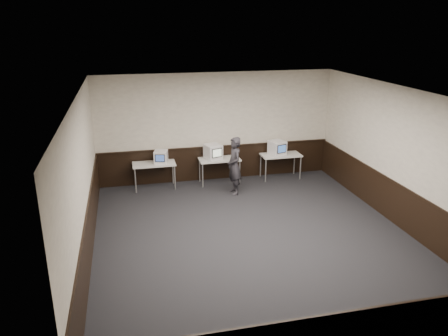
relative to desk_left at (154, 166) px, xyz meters
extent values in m
plane|color=black|center=(1.90, -3.60, -0.68)|extent=(8.00, 8.00, 0.00)
plane|color=white|center=(1.90, -3.60, 2.52)|extent=(8.00, 8.00, 0.00)
plane|color=beige|center=(1.90, 0.40, 0.92)|extent=(7.00, 0.00, 7.00)
plane|color=beige|center=(1.90, -7.60, 0.92)|extent=(7.00, 0.00, 7.00)
plane|color=beige|center=(-1.60, -3.60, 0.92)|extent=(0.00, 8.00, 8.00)
plane|color=beige|center=(5.40, -3.60, 0.92)|extent=(0.00, 8.00, 8.00)
cube|color=black|center=(1.90, 0.38, -0.18)|extent=(6.98, 0.04, 1.00)
cube|color=black|center=(-1.58, -3.60, -0.18)|extent=(0.04, 7.98, 1.00)
cube|color=black|center=(5.38, -3.60, -0.18)|extent=(0.04, 7.98, 1.00)
cube|color=black|center=(1.90, 0.36, 0.34)|extent=(6.98, 0.06, 0.04)
cube|color=silver|center=(0.00, 0.00, 0.05)|extent=(1.20, 0.60, 0.04)
cylinder|color=#999999|center=(-0.55, -0.25, -0.32)|extent=(0.04, 0.04, 0.71)
cylinder|color=#999999|center=(0.55, -0.25, -0.32)|extent=(0.04, 0.04, 0.71)
cylinder|color=#999999|center=(-0.55, 0.25, -0.32)|extent=(0.04, 0.04, 0.71)
cylinder|color=#999999|center=(0.55, 0.25, -0.32)|extent=(0.04, 0.04, 0.71)
cube|color=silver|center=(1.90, 0.00, 0.05)|extent=(1.20, 0.60, 0.04)
cylinder|color=#999999|center=(1.35, -0.25, -0.32)|extent=(0.04, 0.04, 0.71)
cylinder|color=#999999|center=(2.45, -0.25, -0.32)|extent=(0.04, 0.04, 0.71)
cylinder|color=#999999|center=(1.35, 0.25, -0.32)|extent=(0.04, 0.04, 0.71)
cylinder|color=#999999|center=(2.45, 0.25, -0.32)|extent=(0.04, 0.04, 0.71)
cube|color=silver|center=(3.80, 0.00, 0.05)|extent=(1.20, 0.60, 0.04)
cylinder|color=#999999|center=(3.25, -0.25, -0.32)|extent=(0.04, 0.04, 0.71)
cylinder|color=#999999|center=(4.35, -0.25, -0.32)|extent=(0.04, 0.04, 0.71)
cylinder|color=#999999|center=(3.25, 0.25, -0.32)|extent=(0.04, 0.04, 0.71)
cylinder|color=#999999|center=(4.35, 0.25, -0.32)|extent=(0.04, 0.04, 0.71)
cube|color=white|center=(0.20, -0.02, 0.25)|extent=(0.44, 0.46, 0.36)
cube|color=black|center=(0.16, -0.21, 0.27)|extent=(0.27, 0.08, 0.22)
cube|color=#34529A|center=(0.16, -0.21, 0.27)|extent=(0.23, 0.06, 0.18)
cube|color=white|center=(1.72, 0.02, 0.29)|extent=(0.55, 0.57, 0.43)
cube|color=black|center=(1.79, -0.19, 0.31)|extent=(0.32, 0.12, 0.26)
cube|color=silver|center=(1.79, -0.20, 0.31)|extent=(0.27, 0.09, 0.22)
cube|color=white|center=(3.68, 0.02, 0.28)|extent=(0.54, 0.55, 0.43)
cube|color=black|center=(3.75, -0.20, 0.31)|extent=(0.31, 0.11, 0.26)
cube|color=#3962A9|center=(3.75, -0.21, 0.31)|extent=(0.27, 0.09, 0.21)
imported|color=#29282D|center=(2.12, -0.90, 0.13)|extent=(0.43, 0.62, 1.61)
camera|label=1|loc=(-0.70, -11.88, 3.92)|focal=35.00mm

